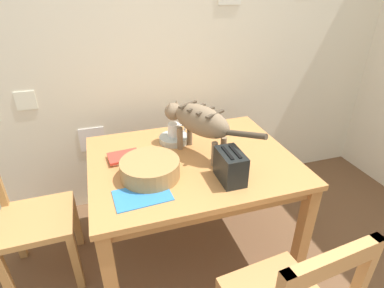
{
  "coord_description": "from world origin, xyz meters",
  "views": [
    {
      "loc": [
        -0.53,
        -0.43,
        1.72
      ],
      "look_at": [
        -0.04,
        1.12,
        0.84
      ],
      "focal_mm": 28.9,
      "sensor_mm": 36.0,
      "label": 1
    }
  ],
  "objects_px": {
    "coffee_mug": "(174,130)",
    "toaster": "(230,166)",
    "book_stack": "(126,157)",
    "cat": "(199,121)",
    "magazine": "(142,195)",
    "wicker_basket": "(150,169)",
    "dining_table": "(192,170)",
    "wooden_chair_far": "(28,219)",
    "saucer_bowl": "(174,139)"
  },
  "relations": [
    {
      "from": "cat",
      "to": "coffee_mug",
      "type": "bearing_deg",
      "value": 89.1
    },
    {
      "from": "wooden_chair_far",
      "to": "toaster",
      "type": "bearing_deg",
      "value": 71.52
    },
    {
      "from": "wooden_chair_far",
      "to": "dining_table",
      "type": "bearing_deg",
      "value": 84.46
    },
    {
      "from": "coffee_mug",
      "to": "wicker_basket",
      "type": "xyz_separation_m",
      "value": [
        -0.23,
        -0.36,
        -0.03
      ]
    },
    {
      "from": "magazine",
      "to": "wicker_basket",
      "type": "height_order",
      "value": "wicker_basket"
    },
    {
      "from": "coffee_mug",
      "to": "toaster",
      "type": "relative_size",
      "value": 0.61
    },
    {
      "from": "dining_table",
      "to": "wooden_chair_far",
      "type": "xyz_separation_m",
      "value": [
        -1.0,
        0.08,
        -0.2
      ]
    },
    {
      "from": "book_stack",
      "to": "dining_table",
      "type": "bearing_deg",
      "value": -16.56
    },
    {
      "from": "dining_table",
      "to": "cat",
      "type": "relative_size",
      "value": 1.86
    },
    {
      "from": "cat",
      "to": "wicker_basket",
      "type": "height_order",
      "value": "cat"
    },
    {
      "from": "cat",
      "to": "book_stack",
      "type": "height_order",
      "value": "cat"
    },
    {
      "from": "coffee_mug",
      "to": "magazine",
      "type": "distance_m",
      "value": 0.61
    },
    {
      "from": "book_stack",
      "to": "wooden_chair_far",
      "type": "distance_m",
      "value": 0.68
    },
    {
      "from": "saucer_bowl",
      "to": "coffee_mug",
      "type": "xyz_separation_m",
      "value": [
        0.0,
        0.0,
        0.07
      ]
    },
    {
      "from": "book_stack",
      "to": "toaster",
      "type": "xyz_separation_m",
      "value": [
        0.52,
        -0.39,
        0.07
      ]
    },
    {
      "from": "coffee_mug",
      "to": "magazine",
      "type": "relative_size",
      "value": 0.43
    },
    {
      "from": "cat",
      "to": "toaster",
      "type": "relative_size",
      "value": 3.31
    },
    {
      "from": "magazine",
      "to": "wooden_chair_far",
      "type": "distance_m",
      "value": 0.79
    },
    {
      "from": "saucer_bowl",
      "to": "magazine",
      "type": "relative_size",
      "value": 0.7
    },
    {
      "from": "toaster",
      "to": "saucer_bowl",
      "type": "bearing_deg",
      "value": 108.81
    },
    {
      "from": "cat",
      "to": "toaster",
      "type": "height_order",
      "value": "cat"
    },
    {
      "from": "book_stack",
      "to": "toaster",
      "type": "bearing_deg",
      "value": -37.08
    },
    {
      "from": "dining_table",
      "to": "wooden_chair_far",
      "type": "relative_size",
      "value": 1.32
    },
    {
      "from": "book_stack",
      "to": "wicker_basket",
      "type": "xyz_separation_m",
      "value": [
        0.11,
        -0.23,
        0.04
      ]
    },
    {
      "from": "magazine",
      "to": "wicker_basket",
      "type": "bearing_deg",
      "value": 61.4
    },
    {
      "from": "cat",
      "to": "magazine",
      "type": "relative_size",
      "value": 2.33
    },
    {
      "from": "saucer_bowl",
      "to": "book_stack",
      "type": "xyz_separation_m",
      "value": [
        -0.34,
        -0.13,
        -0.0
      ]
    },
    {
      "from": "magazine",
      "to": "wooden_chair_far",
      "type": "bearing_deg",
      "value": 147.4
    },
    {
      "from": "coffee_mug",
      "to": "wooden_chair_far",
      "type": "relative_size",
      "value": 0.13
    },
    {
      "from": "saucer_bowl",
      "to": "toaster",
      "type": "bearing_deg",
      "value": -71.19
    },
    {
      "from": "magazine",
      "to": "coffee_mug",
      "type": "bearing_deg",
      "value": 55.78
    },
    {
      "from": "saucer_bowl",
      "to": "dining_table",
      "type": "bearing_deg",
      "value": -78.81
    },
    {
      "from": "book_stack",
      "to": "wicker_basket",
      "type": "relative_size",
      "value": 0.64
    },
    {
      "from": "coffee_mug",
      "to": "wicker_basket",
      "type": "distance_m",
      "value": 0.43
    },
    {
      "from": "coffee_mug",
      "to": "wooden_chair_far",
      "type": "distance_m",
      "value": 1.04
    },
    {
      "from": "cat",
      "to": "wooden_chair_far",
      "type": "xyz_separation_m",
      "value": [
        -1.06,
        0.03,
        -0.5
      ]
    },
    {
      "from": "wicker_basket",
      "to": "wooden_chair_far",
      "type": "distance_m",
      "value": 0.82
    },
    {
      "from": "cat",
      "to": "coffee_mug",
      "type": "xyz_separation_m",
      "value": [
        -0.1,
        0.19,
        -0.14
      ]
    },
    {
      "from": "saucer_bowl",
      "to": "magazine",
      "type": "distance_m",
      "value": 0.6
    },
    {
      "from": "magazine",
      "to": "wooden_chair_far",
      "type": "height_order",
      "value": "wooden_chair_far"
    },
    {
      "from": "coffee_mug",
      "to": "toaster",
      "type": "bearing_deg",
      "value": -71.58
    },
    {
      "from": "dining_table",
      "to": "book_stack",
      "type": "distance_m",
      "value": 0.42
    },
    {
      "from": "cat",
      "to": "saucer_bowl",
      "type": "bearing_deg",
      "value": 90.0
    },
    {
      "from": "dining_table",
      "to": "coffee_mug",
      "type": "height_order",
      "value": "coffee_mug"
    },
    {
      "from": "dining_table",
      "to": "wicker_basket",
      "type": "bearing_deg",
      "value": -156.87
    },
    {
      "from": "saucer_bowl",
      "to": "book_stack",
      "type": "relative_size",
      "value": 0.95
    },
    {
      "from": "dining_table",
      "to": "saucer_bowl",
      "type": "relative_size",
      "value": 6.18
    },
    {
      "from": "dining_table",
      "to": "coffee_mug",
      "type": "distance_m",
      "value": 0.3
    },
    {
      "from": "book_stack",
      "to": "toaster",
      "type": "height_order",
      "value": "toaster"
    },
    {
      "from": "cat",
      "to": "magazine",
      "type": "distance_m",
      "value": 0.57
    }
  ]
}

